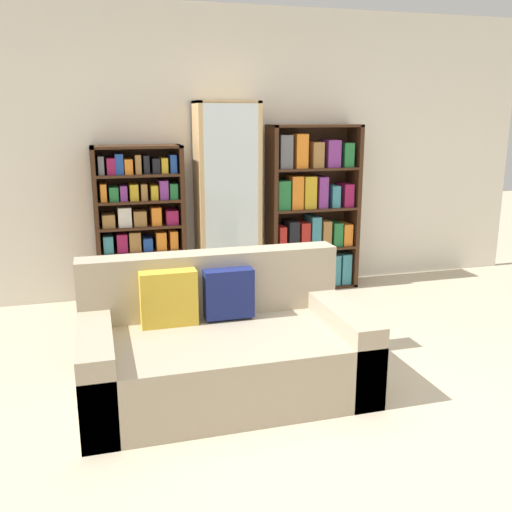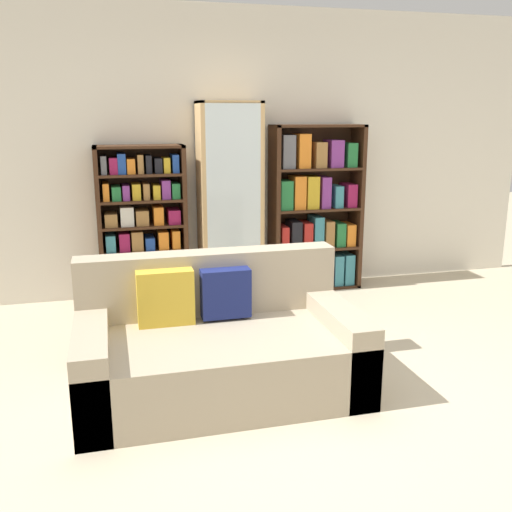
% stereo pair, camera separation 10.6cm
% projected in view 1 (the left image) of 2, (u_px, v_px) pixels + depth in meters
% --- Properties ---
extents(ground_plane, '(16.00, 16.00, 0.00)m').
position_uv_depth(ground_plane, '(327.00, 404.00, 3.48)').
color(ground_plane, beige).
extents(wall_back, '(6.33, 0.06, 2.70)m').
position_uv_depth(wall_back, '(230.00, 153.00, 5.51)').
color(wall_back, silver).
rests_on(wall_back, ground).
extents(couch, '(1.74, 0.99, 0.83)m').
position_uv_depth(couch, '(222.00, 348.00, 3.63)').
color(couch, tan).
rests_on(couch, ground).
extents(bookshelf_left, '(0.80, 0.32, 1.45)m').
position_uv_depth(bookshelf_left, '(140.00, 227.00, 5.23)').
color(bookshelf_left, '#3D2314').
rests_on(bookshelf_left, ground).
extents(display_cabinet, '(0.58, 0.36, 1.84)m').
position_uv_depth(display_cabinet, '(227.00, 201.00, 5.39)').
color(display_cabinet, tan).
rests_on(display_cabinet, ground).
extents(bookshelf_right, '(0.90, 0.32, 1.62)m').
position_uv_depth(bookshelf_right, '(312.00, 212.00, 5.67)').
color(bookshelf_right, '#3D2314').
rests_on(bookshelf_right, ground).
extents(wine_bottle, '(0.08, 0.08, 0.40)m').
position_uv_depth(wine_bottle, '(317.00, 294.00, 5.07)').
color(wine_bottle, '#143819').
rests_on(wine_bottle, ground).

